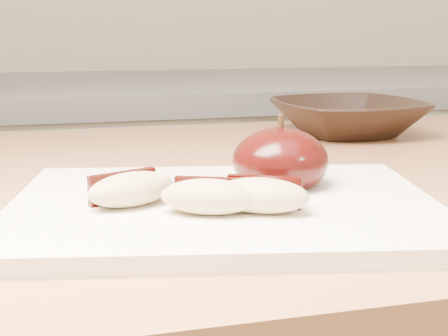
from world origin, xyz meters
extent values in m
cube|color=silver|center=(0.00, 1.20, 0.45)|extent=(2.40, 0.60, 0.90)
cube|color=slate|center=(0.00, 1.20, 0.92)|extent=(2.40, 0.62, 0.04)
cube|color=#A26D46|center=(0.00, 0.50, 0.88)|extent=(1.64, 0.64, 0.04)
cube|color=white|center=(0.01, 0.36, 0.91)|extent=(0.37, 0.30, 0.01)
ellipsoid|color=black|center=(0.07, 0.39, 0.93)|extent=(0.11, 0.11, 0.06)
cylinder|color=black|center=(0.07, 0.39, 0.97)|extent=(0.01, 0.01, 0.01)
ellipsoid|color=#CEB482|center=(-0.06, 0.36, 0.93)|extent=(0.08, 0.06, 0.03)
cube|color=black|center=(-0.06, 0.37, 0.92)|extent=(0.05, 0.03, 0.02)
ellipsoid|color=#CEB482|center=(-0.01, 0.32, 0.93)|extent=(0.08, 0.06, 0.03)
cube|color=black|center=(0.00, 0.34, 0.92)|extent=(0.05, 0.03, 0.02)
ellipsoid|color=#CEB482|center=(0.03, 0.32, 0.93)|extent=(0.08, 0.06, 0.03)
cube|color=black|center=(0.04, 0.33, 0.92)|extent=(0.05, 0.03, 0.02)
imported|color=black|center=(0.27, 0.68, 0.92)|extent=(0.21, 0.21, 0.05)
camera|label=1|loc=(-0.10, -0.09, 1.04)|focal=50.00mm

